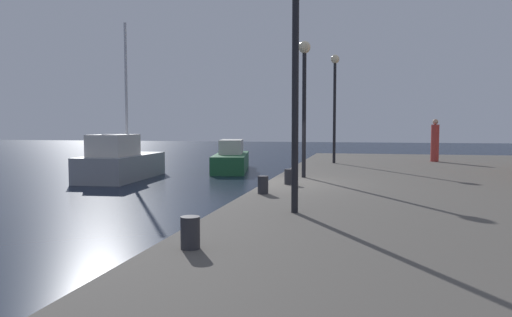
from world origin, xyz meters
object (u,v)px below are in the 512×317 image
Objects in this scene: motorboat_green at (231,159)px; lamp_post_mid_promenade at (304,84)px; lamp_post_far_end at (335,90)px; person_by_the_water at (435,142)px; bollard_north at (263,185)px; bollard_south at (289,177)px; sailboat_grey at (121,162)px; bollard_center at (190,233)px; lamp_post_near_edge at (295,50)px.

lamp_post_mid_promenade reaches higher than motorboat_green.
lamp_post_far_end is 2.42× the size of person_by_the_water.
person_by_the_water is at bearing 65.45° from bollard_north.
lamp_post_mid_promenade reaches higher than bollard_south.
person_by_the_water is (4.20, 1.84, -2.16)m from lamp_post_far_end.
sailboat_grey is 1.73× the size of lamp_post_mid_promenade.
lamp_post_mid_promenade is 10.02× the size of bollard_north.
bollard_center is (8.31, -13.61, 0.24)m from sailboat_grey.
lamp_post_near_edge reaches higher than motorboat_green.
lamp_post_near_edge is 3.56m from bollard_north.
lamp_post_near_edge reaches higher than bollard_north.
bollard_north is at bearing -46.57° from sailboat_grey.
lamp_post_near_edge is at bearing -89.92° from lamp_post_far_end.
lamp_post_far_end is (0.54, 5.88, 0.26)m from lamp_post_mid_promenade.
person_by_the_water reaches higher than motorboat_green.
person_by_the_water reaches higher than bollard_south.
motorboat_green is at bearing 104.10° from bollard_center.
motorboat_green reaches higher than bollard_center.
sailboat_grey is 11.91m from bollard_north.
person_by_the_water is (4.18, 13.60, -1.95)m from lamp_post_near_edge.
motorboat_green is at bearing 165.86° from person_by_the_water.
lamp_post_mid_promenade reaches higher than bollard_north.
sailboat_grey is at bearing 141.38° from bollard_south.
bollard_north is (-1.01, -9.57, -2.83)m from lamp_post_far_end.
lamp_post_far_end is 8.23m from bollard_south.
bollard_center is 4.96m from bollard_north.
lamp_post_near_edge is 10.20× the size of bollard_south.
bollard_center and bollard_south have the same top height.
person_by_the_water reaches higher than bollard_north.
motorboat_green is 3.34× the size of person_by_the_water.
lamp_post_far_end reaches higher than lamp_post_near_edge.
motorboat_green is 15.36× the size of bollard_south.
bollard_north is (4.61, -13.88, 0.39)m from motorboat_green.
lamp_post_mid_promenade is at bearing -95.27° from lamp_post_far_end.
lamp_post_near_edge is at bearing -70.68° from motorboat_green.
bollard_south is at bearing 100.09° from lamp_post_near_edge.
lamp_post_far_end is at bearing -37.48° from motorboat_green.
bollard_south is (-0.72, 4.07, -2.61)m from lamp_post_near_edge.
lamp_post_near_edge reaches higher than lamp_post_mid_promenade.
bollard_north is 0.22× the size of person_by_the_water.
bollard_north is at bearing -114.55° from person_by_the_water.
lamp_post_far_end reaches higher than motorboat_green.
sailboat_grey is at bearing -124.39° from motorboat_green.
lamp_post_mid_promenade is (-0.56, 5.88, -0.04)m from lamp_post_near_edge.
sailboat_grey is at bearing 150.15° from lamp_post_mid_promenade.
bollard_south is 1.89m from bollard_north.
bollard_north is at bearing -97.23° from lamp_post_mid_promenade.
sailboat_grey is at bearing 130.34° from lamp_post_near_edge.
lamp_post_mid_promenade is at bearing 95.43° from lamp_post_near_edge.
bollard_center is at bearing -108.19° from lamp_post_near_edge.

